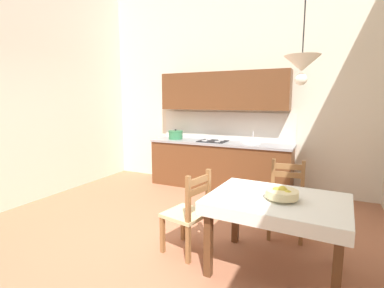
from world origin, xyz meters
TOP-DOWN VIEW (x-y plane):
  - ground_plane at (0.00, 0.00)m, footprint 5.83×6.12m
  - wall_back at (0.00, 2.82)m, footprint 5.83×0.12m
  - kitchen_cabinetry at (-0.08, 2.49)m, footprint 2.70×0.63m
  - dining_table at (1.36, 0.12)m, footprint 1.32×1.01m
  - dining_chair_kitchen_side at (1.35, 0.98)m, footprint 0.46×0.46m
  - dining_chair_tv_side at (0.44, 0.08)m, footprint 0.50×0.50m
  - fruit_bowl at (1.41, 0.08)m, footprint 0.30×0.30m
  - pendant_lamp at (1.50, 0.23)m, footprint 0.32×0.32m

SIDE VIEW (x-z plane):
  - ground_plane at x=0.00m, z-range -0.10..0.00m
  - dining_chair_kitchen_side at x=1.35m, z-range -0.02..0.91m
  - dining_chair_tv_side at x=0.44m, z-range -0.02..0.91m
  - dining_table at x=1.36m, z-range 0.24..1.00m
  - fruit_bowl at x=1.41m, z-range 0.75..0.87m
  - kitchen_cabinetry at x=-0.08m, z-range -0.24..1.96m
  - pendant_lamp at x=1.50m, z-range 1.59..2.39m
  - wall_back at x=0.00m, z-range 0.00..4.01m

